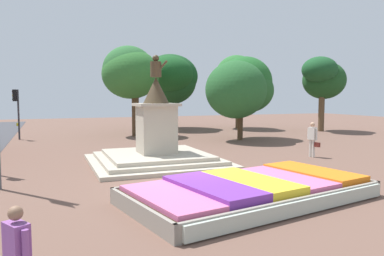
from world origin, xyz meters
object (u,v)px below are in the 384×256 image
at_px(flower_planter, 252,190).
at_px(traffic_light_far_corner, 16,105).
at_px(statue_monument, 156,144).
at_px(pedestrian_near_planter, 17,254).
at_px(pedestrian_with_handbag, 313,137).

height_order(flower_planter, traffic_light_far_corner, traffic_light_far_corner).
relative_size(statue_monument, pedestrian_near_planter, 3.72).
bearing_deg(traffic_light_far_corner, statue_monument, -62.44).
height_order(pedestrian_with_handbag, pedestrian_near_planter, pedestrian_with_handbag).
height_order(traffic_light_far_corner, pedestrian_with_handbag, traffic_light_far_corner).
relative_size(flower_planter, statue_monument, 1.35).
bearing_deg(flower_planter, pedestrian_near_planter, -146.52).
relative_size(traffic_light_far_corner, pedestrian_near_planter, 2.25).
xyz_separation_m(flower_planter, pedestrian_with_handbag, (6.63, 5.57, 0.69)).
height_order(statue_monument, pedestrian_with_handbag, statue_monument).
height_order(flower_planter, statue_monument, statue_monument).
relative_size(pedestrian_with_handbag, pedestrian_near_planter, 1.12).
xyz_separation_m(statue_monument, pedestrian_with_handbag, (7.59, -1.10, 0.10)).
height_order(statue_monument, traffic_light_far_corner, statue_monument).
distance_m(flower_planter, statue_monument, 6.76).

